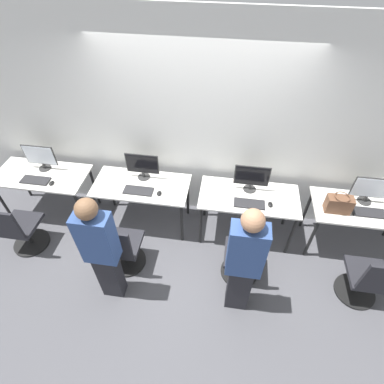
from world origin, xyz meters
The scene contains 24 objects.
ground_plane centered at (0.00, 0.00, 0.00)m, with size 20.00×20.00×0.00m, color #4C4C51.
wall_back centered at (0.00, 0.74, 1.40)m, with size 12.00×0.05×2.80m.
desk_far_left centered at (-2.16, 0.31, 0.67)m, with size 1.28×0.62×0.75m.
monitor_far_left centered at (-2.16, 0.44, 0.96)m, with size 0.45×0.17×0.38m.
keyboard_far_left centered at (-2.16, 0.17, 0.76)m, with size 0.38×0.16×0.02m.
mouse_far_left centered at (-1.91, 0.15, 0.77)m, with size 0.06×0.09×0.03m.
office_chair_far_left centered at (-2.22, -0.38, 0.36)m, with size 0.48×0.48×0.88m.
desk_left centered at (-0.72, 0.31, 0.67)m, with size 1.28×0.62×0.75m.
monitor_left centered at (-0.72, 0.47, 0.96)m, with size 0.45×0.17×0.38m.
keyboard_left centered at (-0.72, 0.18, 0.76)m, with size 0.38×0.16×0.02m.
mouse_left centered at (-0.44, 0.17, 0.77)m, with size 0.06×0.09×0.03m.
office_chair_left centered at (-0.79, -0.47, 0.36)m, with size 0.48×0.48×0.88m.
person_left centered at (-0.82, -0.84, 0.88)m, with size 0.36×0.21×1.61m.
desk_right centered at (0.72, 0.31, 0.67)m, with size 1.28×0.62×0.75m.
monitor_right centered at (0.72, 0.44, 0.96)m, with size 0.45×0.17×0.38m.
keyboard_right centered at (0.72, 0.16, 0.76)m, with size 0.38×0.16×0.02m.
mouse_right centered at (0.98, 0.18, 0.77)m, with size 0.06×0.09×0.03m.
office_chair_right centered at (0.69, -0.41, 0.36)m, with size 0.48×0.48×0.88m.
person_right centered at (0.66, -0.77, 0.89)m, with size 0.36×0.22×1.64m.
desk_far_right centered at (2.16, 0.31, 0.67)m, with size 1.28×0.62×0.75m.
monitor_far_right centered at (2.16, 0.43, 0.96)m, with size 0.45×0.17×0.38m.
keyboard_far_right centered at (2.16, 0.23, 0.76)m, with size 0.38×0.16×0.02m.
office_chair_far_right centered at (2.12, -0.48, 0.36)m, with size 0.48×0.48×0.88m.
handbag centered at (1.77, 0.22, 0.87)m, with size 0.30×0.18×0.25m.
Camera 1 is at (0.39, -2.48, 3.49)m, focal length 28.00 mm.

